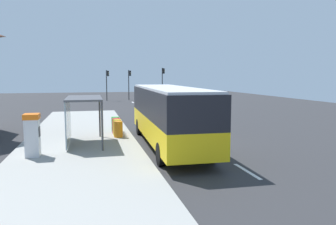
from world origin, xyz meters
name	(u,v)px	position (x,y,z in m)	size (l,w,h in m)	color
ground_plane	(150,115)	(0.00, 14.00, -0.02)	(56.00, 92.00, 0.04)	#2D2D30
sidewalk_platform	(80,139)	(-6.40, 2.00, 0.09)	(6.20, 30.00, 0.18)	#999993
lane_stripe_seg_0	(247,171)	(0.25, -6.00, 0.01)	(0.16, 2.20, 0.01)	silver
lane_stripe_seg_1	(204,145)	(0.25, -1.00, 0.01)	(0.16, 2.20, 0.01)	silver
lane_stripe_seg_2	(180,131)	(0.25, 4.00, 0.01)	(0.16, 2.20, 0.01)	silver
lane_stripe_seg_3	(164,121)	(0.25, 9.00, 0.01)	(0.16, 2.20, 0.01)	silver
lane_stripe_seg_4	(153,114)	(0.25, 14.00, 0.01)	(0.16, 2.20, 0.01)	silver
lane_stripe_seg_5	(144,109)	(0.25, 19.00, 0.01)	(0.16, 2.20, 0.01)	silver
lane_stripe_seg_6	(138,105)	(0.25, 24.00, 0.01)	(0.16, 2.20, 0.01)	silver
lane_stripe_seg_7	(133,102)	(0.25, 29.00, 0.01)	(0.16, 2.20, 0.01)	silver
bus	(168,113)	(-1.71, -0.68, 1.84)	(2.80, 11.07, 3.21)	yellow
white_van	(159,97)	(2.20, 20.21, 1.34)	(2.18, 5.26, 2.30)	white
sedan_near	(145,96)	(2.30, 30.29, 0.79)	(1.91, 4.43, 1.52)	navy
ticket_machine	(32,135)	(-8.36, -2.10, 1.17)	(0.66, 0.76, 1.94)	silver
recycling_bin_orange	(118,129)	(-4.20, 1.65, 0.66)	(0.52, 0.52, 0.95)	orange
recycling_bin_yellow	(117,127)	(-4.20, 2.35, 0.66)	(0.52, 0.52, 0.95)	yellow
recycling_bin_red	(116,126)	(-4.20, 3.05, 0.66)	(0.52, 0.52, 0.95)	red
recycling_bin_green	(115,124)	(-4.20, 3.75, 0.66)	(0.52, 0.52, 0.95)	green
traffic_light_near_side	(163,79)	(5.50, 32.50, 3.37)	(0.49, 0.28, 5.07)	#2D2D2D
traffic_light_far_side	(107,80)	(-3.10, 33.30, 3.13)	(0.49, 0.28, 4.68)	#2D2D2D
traffic_light_median	(129,80)	(0.40, 34.10, 3.16)	(0.49, 0.28, 4.72)	#2D2D2D
bus_shelter	(78,108)	(-6.41, 0.20, 2.10)	(1.80, 4.00, 2.50)	#4C4C51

